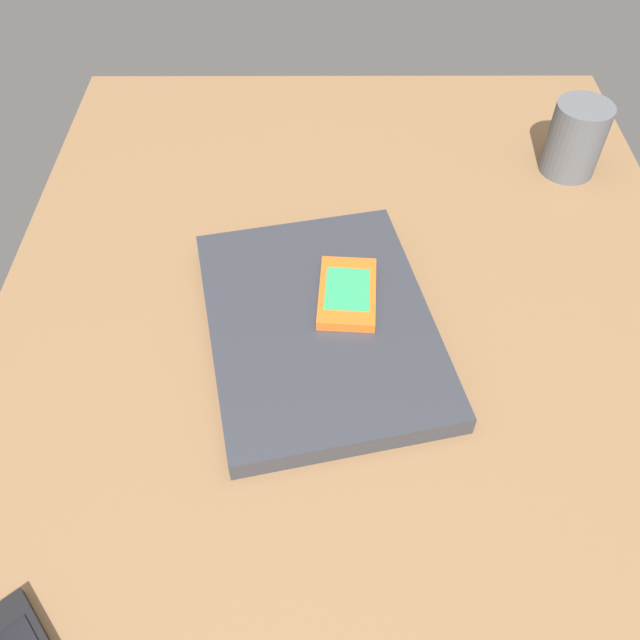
% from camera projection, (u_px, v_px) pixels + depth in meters
% --- Properties ---
extents(desk_surface, '(1.20, 0.80, 0.03)m').
position_uv_depth(desk_surface, '(356.00, 393.00, 0.68)').
color(desk_surface, olive).
rests_on(desk_surface, ground).
extents(laptop_closed, '(0.35, 0.29, 0.02)m').
position_uv_depth(laptop_closed, '(320.00, 325.00, 0.70)').
color(laptop_closed, '#33353D').
rests_on(laptop_closed, desk_surface).
extents(cell_phone_on_laptop, '(0.10, 0.07, 0.01)m').
position_uv_depth(cell_phone_on_laptop, '(347.00, 293.00, 0.71)').
color(cell_phone_on_laptop, orange).
rests_on(cell_phone_on_laptop, laptop_closed).
extents(pen_cup, '(0.07, 0.07, 0.10)m').
position_uv_depth(pen_cup, '(576.00, 139.00, 0.86)').
color(pen_cup, '#595B60').
rests_on(pen_cup, desk_surface).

